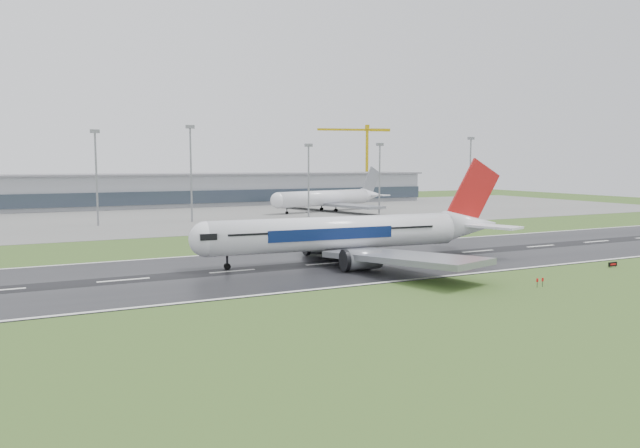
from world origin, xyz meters
TOP-DOWN VIEW (x-y plane):
  - ground at (0.00, 0.00)m, footprint 520.00×520.00m
  - runway at (0.00, 0.00)m, footprint 400.00×45.00m
  - apron at (0.00, 125.00)m, footprint 400.00×130.00m
  - terminal at (0.00, 185.00)m, footprint 240.00×36.00m
  - main_airliner at (-12.51, 0.05)m, footprint 75.12×72.03m
  - parked_airliner at (40.94, 121.21)m, footprint 76.06×72.97m
  - tower_crane at (106.41, 200.00)m, footprint 43.03×14.48m
  - runway_sign at (30.08, -28.29)m, footprint 2.31×0.62m
  - floodmast_1 at (-54.82, 100.00)m, footprint 0.64×0.64m
  - floodmast_2 at (-23.47, 100.00)m, footprint 0.64×0.64m
  - floodmast_3 at (22.09, 100.00)m, footprint 0.64×0.64m
  - floodmast_4 at (54.03, 100.00)m, footprint 0.64×0.64m
  - floodmast_5 at (100.85, 100.00)m, footprint 0.64×0.64m

SIDE VIEW (x-z plane):
  - ground at x=0.00m, z-range 0.00..0.00m
  - apron at x=0.00m, z-range 0.00..0.08m
  - runway at x=0.00m, z-range 0.00..0.10m
  - runway_sign at x=30.08m, z-range 0.00..1.04m
  - terminal at x=0.00m, z-range 0.00..15.00m
  - parked_airliner at x=40.94m, z-range 0.08..18.58m
  - main_airliner at x=-12.51m, z-range 0.10..20.87m
  - floodmast_3 at x=22.09m, z-range 0.00..27.05m
  - floodmast_4 at x=54.03m, z-range 0.00..27.78m
  - floodmast_1 at x=-54.82m, z-range 0.00..30.55m
  - floodmast_5 at x=100.85m, z-range 0.00..31.10m
  - floodmast_2 at x=-23.47m, z-range 0.00..32.83m
  - tower_crane at x=106.41m, z-range 0.00..43.58m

